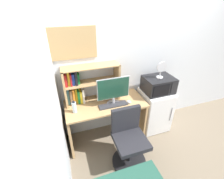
# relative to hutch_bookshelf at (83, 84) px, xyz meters

# --- Properties ---
(wall_back) EXTENTS (6.40, 0.04, 2.60)m
(wall_back) POSITION_rel_hutch_bookshelf_xyz_m (1.62, 0.13, 0.23)
(wall_back) COLOR silver
(wall_back) RESTS_ON ground_plane
(wall_left) EXTENTS (0.04, 4.40, 2.60)m
(wall_left) POSITION_rel_hutch_bookshelf_xyz_m (-0.40, -1.49, 0.23)
(wall_left) COLOR silver
(wall_left) RESTS_ON ground_plane
(desk) EXTENTS (1.27, 0.59, 0.77)m
(desk) POSITION_rel_hutch_bookshelf_xyz_m (0.31, -0.18, -0.54)
(desk) COLOR tan
(desk) RESTS_ON ground_plane
(hutch_bookshelf) EXTENTS (0.87, 0.25, 0.59)m
(hutch_bookshelf) POSITION_rel_hutch_bookshelf_xyz_m (0.00, 0.00, 0.00)
(hutch_bookshelf) COLOR tan
(hutch_bookshelf) RESTS_ON desk
(monitor) EXTENTS (0.51, 0.21, 0.45)m
(monitor) POSITION_rel_hutch_bookshelf_xyz_m (0.42, -0.24, -0.05)
(monitor) COLOR #B7B7BC
(monitor) RESTS_ON desk
(keyboard) EXTENTS (0.45, 0.12, 0.02)m
(keyboard) POSITION_rel_hutch_bookshelf_xyz_m (0.40, -0.28, -0.29)
(keyboard) COLOR #333338
(keyboard) RESTS_ON desk
(computer_mouse) EXTENTS (0.07, 0.09, 0.03)m
(computer_mouse) POSITION_rel_hutch_bookshelf_xyz_m (0.67, -0.29, -0.29)
(computer_mouse) COLOR silver
(computer_mouse) RESTS_ON desk
(water_bottle) EXTENTS (0.06, 0.06, 0.19)m
(water_bottle) POSITION_rel_hutch_bookshelf_xyz_m (-0.18, -0.25, -0.21)
(water_bottle) COLOR silver
(water_bottle) RESTS_ON desk
(mini_fridge) EXTENTS (0.53, 0.50, 0.81)m
(mini_fridge) POSITION_rel_hutch_bookshelf_xyz_m (1.26, -0.19, -0.66)
(mini_fridge) COLOR white
(mini_fridge) RESTS_ON ground_plane
(microwave) EXTENTS (0.50, 0.39, 0.27)m
(microwave) POSITION_rel_hutch_bookshelf_xyz_m (1.26, -0.18, -0.13)
(microwave) COLOR black
(microwave) RESTS_ON mini_fridge
(desk_fan) EXTENTS (0.17, 0.11, 0.28)m
(desk_fan) POSITION_rel_hutch_bookshelf_xyz_m (1.26, -0.19, 0.17)
(desk_fan) COLOR silver
(desk_fan) RESTS_ON microwave
(desk_chair) EXTENTS (0.52, 0.52, 0.90)m
(desk_chair) POSITION_rel_hutch_bookshelf_xyz_m (0.50, -0.72, -0.67)
(desk_chair) COLOR black
(desk_chair) RESTS_ON ground_plane
(wall_corkboard) EXTENTS (0.69, 0.02, 0.45)m
(wall_corkboard) POSITION_rel_hutch_bookshelf_xyz_m (-0.07, 0.10, 0.61)
(wall_corkboard) COLOR tan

